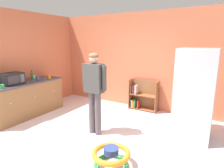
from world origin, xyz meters
The scene contains 14 objects.
ground_plane centered at (0.00, 0.00, 0.00)m, with size 12.00×12.00×0.00m, color silver.
back_wall centered at (0.00, 2.33, 1.35)m, with size 5.20×0.06×2.70m, color #CD6B47.
left_side_wall centered at (-2.63, 0.80, 1.35)m, with size 0.06×2.99×2.70m, color #CB6B47.
kitchen_counter centered at (-2.20, 0.18, 0.45)m, with size 0.65×1.91×0.90m.
refrigerator centered at (1.66, 1.17, 0.89)m, with size 0.73×0.68×1.78m.
bookshelf centered at (0.17, 2.15, 0.37)m, with size 0.80×0.28×0.85m.
standing_person centered at (-0.10, 0.27, 1.01)m, with size 0.57×0.22×1.69m.
baby_walker centered at (0.75, -0.49, 0.16)m, with size 0.60×0.60×0.32m.
microwave centered at (-2.21, -0.16, 1.04)m, with size 0.37×0.48×0.28m.
green_glass_bottle centered at (-2.29, 0.46, 1.00)m, with size 0.07×0.07×0.25m.
white_cup centered at (-2.38, 0.57, 0.95)m, with size 0.08×0.08×0.10m, color white.
orange_cup centered at (-2.00, 0.78, 0.95)m, with size 0.08×0.08×0.10m, color orange.
blue_cup centered at (-2.09, 0.49, 0.95)m, with size 0.08×0.08×0.10m, color blue.
green_cup centered at (-2.00, -0.51, 0.95)m, with size 0.08×0.08×0.10m, color green.
Camera 1 is at (2.10, -2.71, 1.90)m, focal length 30.29 mm.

